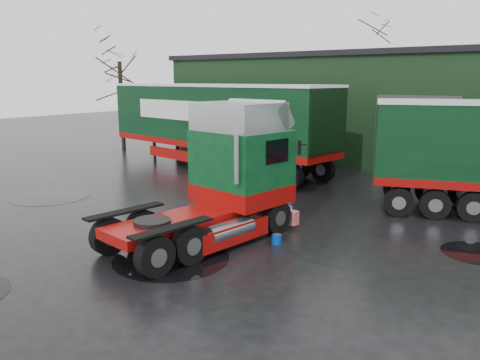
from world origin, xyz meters
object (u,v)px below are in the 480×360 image
at_px(trailer_left, 214,126).
at_px(tree_left, 121,87).
at_px(wash_bucket, 277,239).
at_px(warehouse, 443,107).
at_px(tree_back_a, 371,80).
at_px(hero_tractor, 197,175).

distance_m(trailer_left, tree_left, 9.90).
bearing_deg(trailer_left, tree_left, 87.74).
xyz_separation_m(wash_bucket, tree_left, (-18.41, 10.56, 4.11)).
distance_m(warehouse, tree_back_a, 12.90).
bearing_deg(tree_left, wash_bucket, -29.84).
bearing_deg(warehouse, tree_back_a, 128.66).
relative_size(hero_tractor, trailer_left, 0.45).
bearing_deg(tree_back_a, trailer_left, -94.29).
xyz_separation_m(trailer_left, tree_back_a, (1.50, 20.00, 2.46)).
bearing_deg(warehouse, wash_bucket, -91.81).
relative_size(warehouse, tree_left, 3.81).
relative_size(warehouse, hero_tractor, 4.88).
bearing_deg(tree_back_a, hero_tractor, -79.60).
distance_m(tree_left, tree_back_a, 21.10).
relative_size(trailer_left, tree_left, 1.73).
bearing_deg(wash_bucket, warehouse, 88.19).
bearing_deg(warehouse, tree_left, -157.17).
bearing_deg(trailer_left, hero_tractor, -135.02).
bearing_deg(tree_left, trailer_left, -11.89).
bearing_deg(tree_left, hero_tractor, -35.68).
height_order(warehouse, tree_back_a, tree_back_a).
bearing_deg(wash_bucket, hero_tractor, -146.87).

